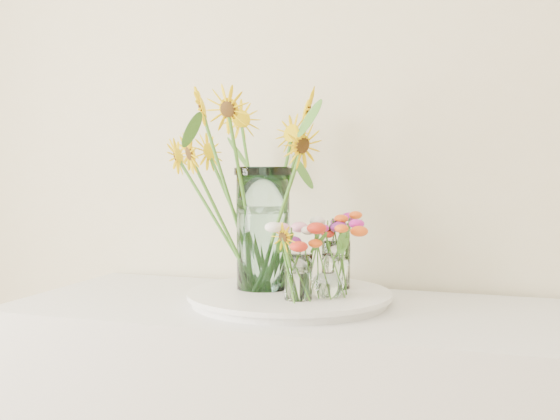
{
  "coord_description": "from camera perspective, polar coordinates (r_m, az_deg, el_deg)",
  "views": [
    {
      "loc": [
        0.26,
        0.28,
        1.26
      ],
      "look_at": [
        -0.29,
        1.92,
        1.14
      ],
      "focal_mm": 45.0,
      "sensor_mm": 36.0,
      "label": 1
    }
  ],
  "objects": [
    {
      "name": "mason_jar",
      "position": [
        1.81,
        -1.38,
        -1.53
      ],
      "size": [
        0.16,
        0.16,
        0.32
      ],
      "primitive_type": "cylinder",
      "rotation": [
        0.0,
        0.0,
        -0.14
      ],
      "color": "#A0D3CB",
      "rests_on": "tray"
    },
    {
      "name": "sunflower_bouquet",
      "position": [
        1.8,
        -1.39,
        1.95
      ],
      "size": [
        0.79,
        0.79,
        0.54
      ],
      "primitive_type": null,
      "rotation": [
        0.0,
        0.0,
        -0.14
      ],
      "color": "yellow",
      "rests_on": "tray"
    },
    {
      "name": "small_vase_c",
      "position": [
        1.83,
        4.57,
        -4.52
      ],
      "size": [
        0.08,
        0.08,
        0.13
      ],
      "primitive_type": "cylinder",
      "rotation": [
        0.0,
        0.0,
        -0.15
      ],
      "color": "white",
      "rests_on": "tray"
    },
    {
      "name": "small_vase_b",
      "position": [
        1.71,
        3.88,
        -5.4
      ],
      "size": [
        0.08,
        0.08,
        0.11
      ],
      "primitive_type": null,
      "rotation": [
        0.0,
        0.0,
        0.01
      ],
      "color": "white",
      "rests_on": "tray"
    },
    {
      "name": "small_vase_a",
      "position": [
        1.68,
        1.49,
        -5.54
      ],
      "size": [
        0.09,
        0.09,
        0.11
      ],
      "primitive_type": "cylinder",
      "rotation": [
        0.0,
        0.0,
        -0.34
      ],
      "color": "white",
      "rests_on": "tray"
    },
    {
      "name": "tray",
      "position": [
        1.79,
        0.77,
        -7.2
      ],
      "size": [
        0.49,
        0.49,
        0.02
      ],
      "primitive_type": "cylinder",
      "color": "white",
      "rests_on": "counter"
    },
    {
      "name": "wildflower_posy_c",
      "position": [
        1.82,
        4.58,
        -3.12
      ],
      "size": [
        0.17,
        0.17,
        0.22
      ],
      "primitive_type": null,
      "color": "#FC5B15",
      "rests_on": "tray"
    },
    {
      "name": "wildflower_posy_b",
      "position": [
        1.7,
        3.89,
        -3.91
      ],
      "size": [
        0.23,
        0.23,
        0.2
      ],
      "primitive_type": null,
      "color": "#FC5B15",
      "rests_on": "tray"
    },
    {
      "name": "wildflower_posy_a",
      "position": [
        1.67,
        1.5,
        -4.02
      ],
      "size": [
        0.19,
        0.19,
        0.2
      ],
      "primitive_type": null,
      "color": "#FC5B15",
      "rests_on": "tray"
    }
  ]
}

